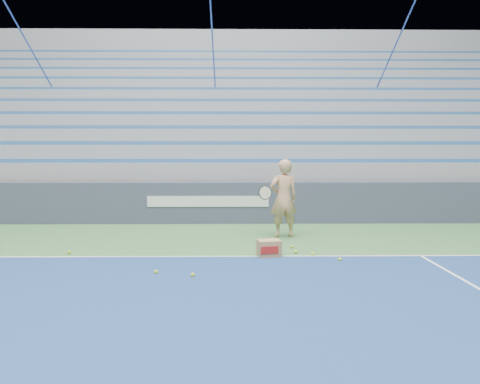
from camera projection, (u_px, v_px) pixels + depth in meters
sponsor_barrier at (209, 203)px, 12.47m from camera, size 30.00×0.32×1.10m
bleachers at (216, 139)px, 18.00m from camera, size 31.00×9.15×7.30m
tennis_player at (283, 198)px, 10.45m from camera, size 0.96×0.89×1.75m
ball_box at (269, 248)px, 8.57m from camera, size 0.46×0.39×0.31m
tennis_ball_0 at (340, 259)px, 8.22m from camera, size 0.07×0.07×0.07m
tennis_ball_1 at (313, 254)px, 8.64m from camera, size 0.07×0.07×0.07m
tennis_ball_2 at (156, 272)px, 7.37m from camera, size 0.07×0.07×0.07m
tennis_ball_3 at (69, 252)px, 8.78m from camera, size 0.07×0.07×0.07m
tennis_ball_4 at (292, 247)px, 9.31m from camera, size 0.07×0.07×0.07m
tennis_ball_5 at (193, 275)px, 7.19m from camera, size 0.07×0.07×0.07m
tennis_ball_6 at (296, 252)px, 8.84m from camera, size 0.07×0.07×0.07m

